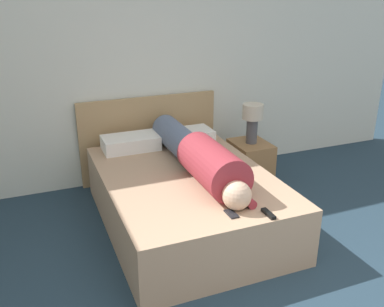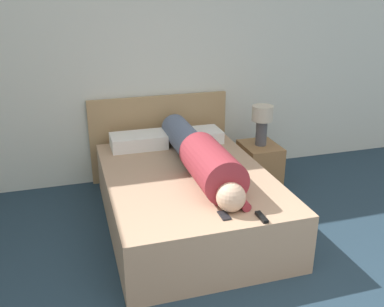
% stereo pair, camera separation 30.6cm
% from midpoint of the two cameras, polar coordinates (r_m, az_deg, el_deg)
% --- Properties ---
extents(wall_back, '(6.28, 0.06, 2.60)m').
position_cam_midpoint_polar(wall_back, '(4.67, -0.87, 12.35)').
color(wall_back, silver).
rests_on(wall_back, ground_plane).
extents(bed, '(1.41, 1.97, 0.49)m').
position_cam_midpoint_polar(bed, '(3.86, 1.65, -6.15)').
color(bed, tan).
rests_on(bed, ground_plane).
extents(headboard, '(1.53, 0.04, 0.94)m').
position_cam_midpoint_polar(headboard, '(4.76, -2.51, 2.18)').
color(headboard, tan).
rests_on(headboard, ground_plane).
extents(nightstand, '(0.37, 0.46, 0.47)m').
position_cam_midpoint_polar(nightstand, '(4.68, 10.82, -1.58)').
color(nightstand, olive).
rests_on(nightstand, ground_plane).
extents(table_lamp, '(0.22, 0.22, 0.42)m').
position_cam_midpoint_polar(table_lamp, '(4.51, 11.26, 4.41)').
color(table_lamp, '#4C4C51').
rests_on(table_lamp, nightstand).
extents(person_lying, '(0.36, 1.77, 0.36)m').
position_cam_midpoint_polar(person_lying, '(3.72, 3.60, -0.44)').
color(person_lying, '#DBB293').
rests_on(person_lying, bed).
extents(pillow_near_headboard, '(0.56, 0.32, 0.14)m').
position_cam_midpoint_polar(pillow_near_headboard, '(4.37, -5.18, 1.66)').
color(pillow_near_headboard, white).
rests_on(pillow_near_headboard, bed).
extents(pillow_second, '(0.53, 0.32, 0.12)m').
position_cam_midpoint_polar(pillow_second, '(4.52, 2.42, 2.33)').
color(pillow_second, white).
rests_on(pillow_second, bed).
extents(tv_remote, '(0.04, 0.15, 0.02)m').
position_cam_midpoint_polar(tv_remote, '(3.13, 12.08, -8.35)').
color(tv_remote, black).
rests_on(tv_remote, bed).
extents(cell_phone, '(0.06, 0.13, 0.01)m').
position_cam_midpoint_polar(cell_phone, '(3.12, 7.14, -8.25)').
color(cell_phone, black).
rests_on(cell_phone, bed).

